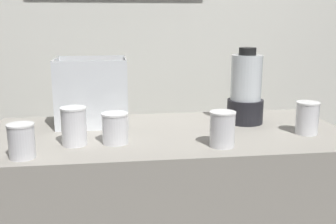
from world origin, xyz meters
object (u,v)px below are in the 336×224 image
(blender_pitcher, at_px, (246,91))
(juice_cup_carrot_far_left, at_px, (22,142))
(juice_cup_pomegranate_far_right, at_px, (307,120))
(juice_cup_carrot_right, at_px, (222,131))
(carrot_display_bin, at_px, (93,104))
(juice_cup_orange_left, at_px, (74,129))
(juice_cup_carrot_middle, at_px, (115,130))

(blender_pitcher, bearing_deg, juice_cup_carrot_far_left, -158.20)
(juice_cup_pomegranate_far_right, bearing_deg, juice_cup_carrot_right, -163.23)
(carrot_display_bin, xyz_separation_m, blender_pitcher, (0.64, -0.07, 0.05))
(carrot_display_bin, xyz_separation_m, juice_cup_pomegranate_far_right, (0.82, -0.26, -0.03))
(juice_cup_orange_left, xyz_separation_m, juice_cup_carrot_middle, (0.14, 0.00, -0.01))
(juice_cup_carrot_middle, bearing_deg, juice_cup_carrot_far_left, -158.28)
(juice_cup_carrot_middle, distance_m, juice_cup_carrot_right, 0.38)
(juice_cup_carrot_far_left, bearing_deg, juice_cup_carrot_right, 2.74)
(juice_cup_carrot_right, height_order, juice_cup_pomegranate_far_right, same)
(carrot_display_bin, height_order, blender_pitcher, blender_pitcher)
(blender_pitcher, relative_size, juice_cup_pomegranate_far_right, 2.56)
(juice_cup_carrot_far_left, bearing_deg, carrot_display_bin, 63.06)
(juice_cup_orange_left, height_order, juice_cup_carrot_right, juice_cup_orange_left)
(juice_cup_orange_left, bearing_deg, juice_cup_carrot_far_left, -142.45)
(blender_pitcher, distance_m, juice_cup_carrot_right, 0.37)
(juice_cup_carrot_far_left, bearing_deg, juice_cup_orange_left, 37.55)
(juice_cup_carrot_right, bearing_deg, juice_cup_carrot_middle, 166.82)
(juice_cup_orange_left, bearing_deg, juice_cup_pomegranate_far_right, 1.56)
(blender_pitcher, distance_m, juice_cup_orange_left, 0.73)
(blender_pitcher, bearing_deg, juice_cup_carrot_middle, -158.16)
(juice_cup_orange_left, height_order, juice_cup_pomegranate_far_right, juice_cup_orange_left)
(juice_cup_carrot_far_left, relative_size, juice_cup_carrot_right, 0.90)
(juice_cup_pomegranate_far_right, bearing_deg, carrot_display_bin, 162.34)
(juice_cup_carrot_right, bearing_deg, blender_pitcher, 59.26)
(juice_cup_carrot_far_left, relative_size, juice_cup_pomegranate_far_right, 0.90)
(carrot_display_bin, relative_size, blender_pitcher, 0.91)
(blender_pitcher, height_order, juice_cup_carrot_far_left, blender_pitcher)
(juice_cup_carrot_far_left, height_order, juice_cup_pomegranate_far_right, juice_cup_pomegranate_far_right)
(carrot_display_bin, distance_m, juice_cup_carrot_right, 0.59)
(carrot_display_bin, bearing_deg, juice_cup_carrot_far_left, -116.94)
(juice_cup_carrot_far_left, distance_m, juice_cup_carrot_middle, 0.32)
(blender_pitcher, bearing_deg, juice_cup_carrot_right, -120.74)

